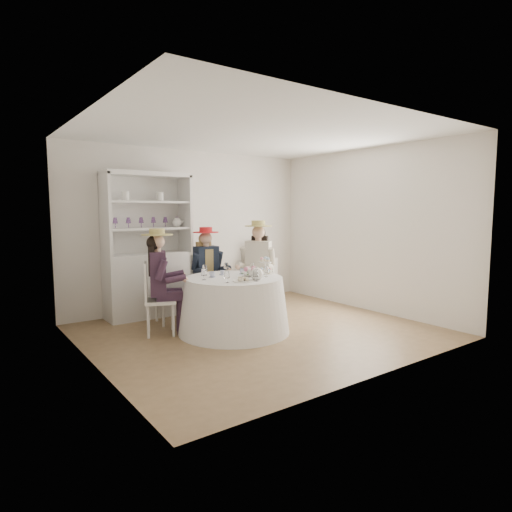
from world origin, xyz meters
TOP-DOWN VIEW (x-y plane):
  - ground at (0.00, 0.00)m, footprint 4.50×4.50m
  - ceiling at (0.00, 0.00)m, footprint 4.50×4.50m
  - wall_back at (0.00, 2.00)m, footprint 4.50×0.00m
  - wall_front at (0.00, -2.00)m, footprint 4.50×0.00m
  - wall_left at (-2.25, 0.00)m, footprint 0.00×4.50m
  - wall_right at (2.25, 0.00)m, footprint 0.00×4.50m
  - tea_table at (-0.31, 0.19)m, footprint 1.54×1.54m
  - hutch at (-0.91, 1.77)m, footprint 1.50×0.92m
  - side_table at (1.29, 1.75)m, footprint 0.66×0.66m
  - hatbox at (1.29, 1.75)m, footprint 0.41×0.41m
  - guest_left at (-1.17, 0.69)m, footprint 0.60×0.55m
  - guest_mid at (-0.17, 1.18)m, footprint 0.51×0.54m
  - guest_right at (0.51, 0.75)m, footprint 0.65×0.63m
  - spare_chair at (-0.81, 1.08)m, footprint 0.50×0.50m
  - teacup_a at (-0.56, 0.35)m, footprint 0.09×0.09m
  - teacup_b at (-0.34, 0.46)m, footprint 0.07×0.07m
  - teacup_c at (-0.05, 0.36)m, footprint 0.09×0.09m
  - flower_bowl at (-0.09, 0.15)m, footprint 0.25×0.25m
  - flower_arrangement at (-0.10, 0.09)m, footprint 0.18×0.18m
  - table_teapot at (-0.17, -0.16)m, footprint 0.24×0.17m
  - sandwich_plate at (-0.40, -0.18)m, footprint 0.27×0.27m
  - cupcake_stand at (0.23, 0.19)m, footprint 0.25×0.25m
  - stemware_set at (-0.31, 0.19)m, footprint 0.94×0.94m

SIDE VIEW (x-z plane):
  - ground at x=0.00m, z-range 0.00..0.00m
  - tea_table at x=-0.31m, z-range 0.00..0.77m
  - side_table at x=1.29m, z-range 0.00..0.78m
  - spare_chair at x=-0.81m, z-range 0.04..1.12m
  - sandwich_plate at x=-0.40m, z-range 0.75..0.81m
  - flower_bowl at x=-0.09m, z-range 0.77..0.82m
  - teacup_b at x=-0.34m, z-range 0.77..0.83m
  - teacup_a at x=-0.56m, z-range 0.77..0.83m
  - teacup_c at x=-0.05m, z-range 0.77..0.84m
  - guest_mid at x=-0.17m, z-range 0.09..1.51m
  - hutch at x=-0.91m, z-range -0.33..1.94m
  - guest_left at x=-1.17m, z-range 0.09..1.53m
  - stemware_set at x=-0.31m, z-range 0.77..0.92m
  - table_teapot at x=-0.17m, z-range 0.76..0.94m
  - flower_arrangement at x=-0.10m, z-range 0.82..0.89m
  - cupcake_stand at x=0.23m, z-range 0.74..0.97m
  - guest_right at x=0.51m, z-range 0.10..1.62m
  - hatbox at x=1.29m, z-range 0.78..1.10m
  - wall_back at x=0.00m, z-range -0.90..3.60m
  - wall_front at x=0.00m, z-range -0.90..3.60m
  - wall_left at x=-2.25m, z-range -0.90..3.60m
  - wall_right at x=2.25m, z-range -0.90..3.60m
  - ceiling at x=0.00m, z-range 2.70..2.70m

